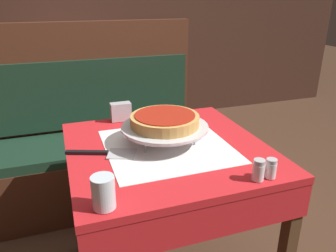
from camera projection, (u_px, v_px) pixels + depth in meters
dining_table_front at (167, 167)px, 1.40m from camera, size 0.81×0.81×0.74m
dining_table_rear at (70, 78)px, 2.93m from camera, size 0.80×0.80×0.74m
booth_bench at (100, 153)px, 2.20m from camera, size 1.38×0.50×1.17m
back_wall_panel at (91, 9)px, 3.25m from camera, size 6.00×0.04×2.40m
pizza_pan_stand at (166, 128)px, 1.37m from camera, size 0.36×0.36×0.08m
deep_dish_pizza at (166, 120)px, 1.35m from camera, size 0.29×0.29×0.05m
pizza_server at (104, 153)px, 1.29m from camera, size 0.28×0.15×0.01m
water_glass_near at (103, 192)px, 0.95m from camera, size 0.07×0.07×0.10m
salt_shaker at (259, 170)px, 1.10m from camera, size 0.04×0.04×0.08m
pepper_shaker at (271, 168)px, 1.11m from camera, size 0.04×0.04×0.07m
napkin_holder at (121, 112)px, 1.63m from camera, size 0.10×0.05×0.09m
condiment_caddy at (76, 59)px, 2.93m from camera, size 0.12×0.12×0.16m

